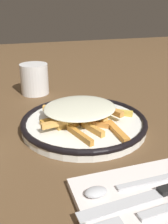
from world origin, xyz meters
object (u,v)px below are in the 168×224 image
spoon (118,188)px  fries_heap (82,111)px  napkin (149,201)px  coffee_mug (34,79)px  fork (154,213)px  knife (161,192)px  plate (84,123)px

spoon → fries_heap: bearing=-4.5°
napkin → coffee_mug: bearing=8.9°
fries_heap → fork: fries_heap is taller
knife → coffee_mug: 0.53m
spoon → napkin: bearing=-128.4°
napkin → fork: bearing=157.0°
fork → spoon: (0.06, 0.02, 0.00)m
napkin → knife: (0.00, -0.02, 0.01)m
napkin → plate: bearing=3.0°
plate → coffee_mug: 0.28m
fork → fries_heap: bearing=1.1°
napkin → fork: 0.03m
spoon → fork: bearing=-158.0°
fries_heap → coffee_mug: size_ratio=1.97×
fries_heap → spoon: size_ratio=1.42×
fork → spoon: bearing=22.0°
knife → coffee_mug: size_ratio=1.92×
napkin → knife: knife is taller
plate → fork: (-0.28, -0.00, 0.00)m
plate → fork: bearing=-179.8°
fries_heap → napkin: (-0.25, -0.02, -0.03)m
fries_heap → fork: bearing=-178.9°
coffee_mug → knife: bearing=-169.1°
fries_heap → napkin: size_ratio=1.11×
plate → napkin: bearing=-177.0°
fork → spoon: 0.06m
fries_heap → napkin: fries_heap is taller
plate → coffee_mug: (0.27, 0.07, 0.03)m
knife → spoon: size_ratio=1.38×
knife → fries_heap: bearing=8.2°
spoon → coffee_mug: coffee_mug is taller
napkin → knife: 0.02m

